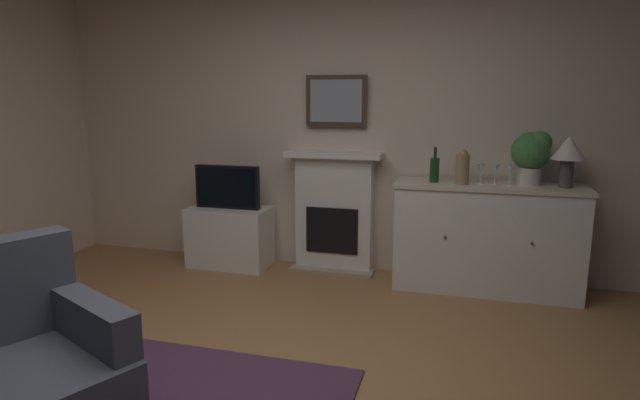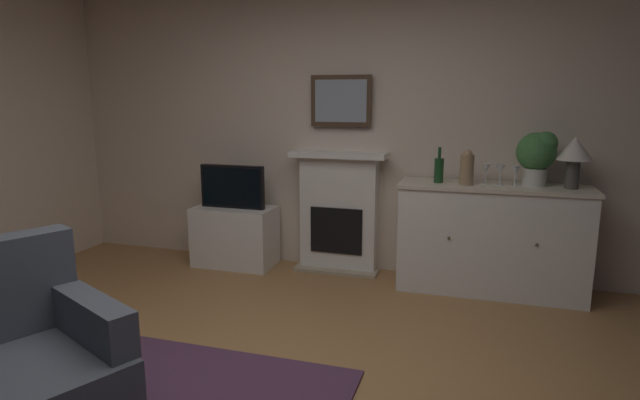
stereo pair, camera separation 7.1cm
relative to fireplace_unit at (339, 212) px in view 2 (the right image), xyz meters
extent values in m
cube|color=beige|center=(0.15, 0.13, 0.79)|extent=(5.84, 0.06, 2.67)
cube|color=white|center=(0.00, 0.01, -0.02)|extent=(0.70, 0.18, 1.05)
cube|color=tan|center=(0.00, -0.09, -0.53)|extent=(0.77, 0.20, 0.03)
cube|color=black|center=(0.00, -0.09, -0.16)|extent=(0.48, 0.02, 0.42)
cube|color=white|center=(0.00, -0.02, 0.53)|extent=(0.87, 0.27, 0.05)
cube|color=#473323|center=(0.00, 0.05, 1.00)|extent=(0.55, 0.03, 0.45)
cube|color=#8C99A8|center=(0.00, 0.03, 1.00)|extent=(0.47, 0.01, 0.37)
cube|color=white|center=(1.33, -0.18, -0.12)|extent=(1.46, 0.45, 0.86)
cube|color=beige|center=(1.33, -0.18, 0.33)|extent=(1.49, 0.48, 0.03)
sphere|color=brown|center=(1.01, -0.41, -0.06)|extent=(0.02, 0.02, 0.02)
sphere|color=brown|center=(1.65, -0.41, -0.06)|extent=(0.02, 0.02, 0.02)
cylinder|color=#4C4742|center=(1.89, -0.18, 0.45)|extent=(0.10, 0.10, 0.22)
cone|color=silver|center=(1.89, -0.18, 0.65)|extent=(0.26, 0.26, 0.18)
cylinder|color=#193F1E|center=(0.89, -0.19, 0.44)|extent=(0.08, 0.08, 0.20)
cylinder|color=#193F1E|center=(0.89, -0.19, 0.59)|extent=(0.03, 0.03, 0.09)
cylinder|color=silver|center=(1.26, -0.16, 0.35)|extent=(0.06, 0.06, 0.00)
cylinder|color=silver|center=(1.26, -0.16, 0.39)|extent=(0.01, 0.01, 0.09)
cone|color=silver|center=(1.26, -0.16, 0.47)|extent=(0.07, 0.07, 0.07)
cylinder|color=silver|center=(1.37, -0.17, 0.35)|extent=(0.06, 0.06, 0.00)
cylinder|color=silver|center=(1.37, -0.17, 0.39)|extent=(0.01, 0.01, 0.09)
cone|color=silver|center=(1.37, -0.17, 0.47)|extent=(0.07, 0.07, 0.07)
cylinder|color=silver|center=(1.48, -0.21, 0.35)|extent=(0.06, 0.06, 0.00)
cylinder|color=silver|center=(1.48, -0.21, 0.39)|extent=(0.01, 0.01, 0.09)
cone|color=silver|center=(1.48, -0.21, 0.47)|extent=(0.07, 0.07, 0.07)
cylinder|color=#9E7F5B|center=(1.11, -0.23, 0.46)|extent=(0.11, 0.11, 0.24)
sphere|color=#9E7F5B|center=(1.11, -0.23, 0.58)|extent=(0.08, 0.08, 0.08)
cube|color=white|center=(-0.97, -0.16, -0.27)|extent=(0.75, 0.42, 0.56)
cube|color=black|center=(-0.97, -0.18, 0.21)|extent=(0.62, 0.06, 0.40)
cube|color=black|center=(-0.97, -0.22, 0.21)|extent=(0.57, 0.01, 0.35)
cylinder|color=beige|center=(1.62, -0.13, 0.41)|extent=(0.18, 0.18, 0.14)
sphere|color=#3D753D|center=(1.62, -0.13, 0.61)|extent=(0.30, 0.30, 0.30)
sphere|color=#3D753D|center=(1.68, -0.16, 0.68)|extent=(0.18, 0.18, 0.18)
cube|color=#474C56|center=(-0.71, -2.85, -0.29)|extent=(1.05, 1.03, 0.32)
cube|color=#474C56|center=(-0.57, -2.56, -0.02)|extent=(0.71, 0.43, 0.22)
cylinder|color=#473323|center=(-0.88, -2.41, -0.50)|extent=(0.05, 0.05, 0.10)
camera|label=1|loc=(1.14, -4.53, 1.04)|focal=29.32mm
camera|label=2|loc=(1.21, -4.51, 1.04)|focal=29.32mm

